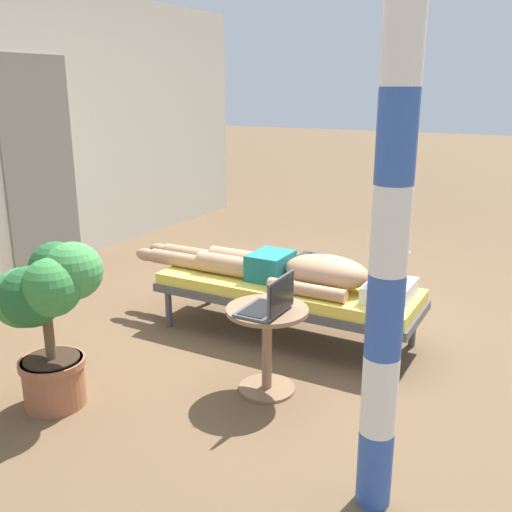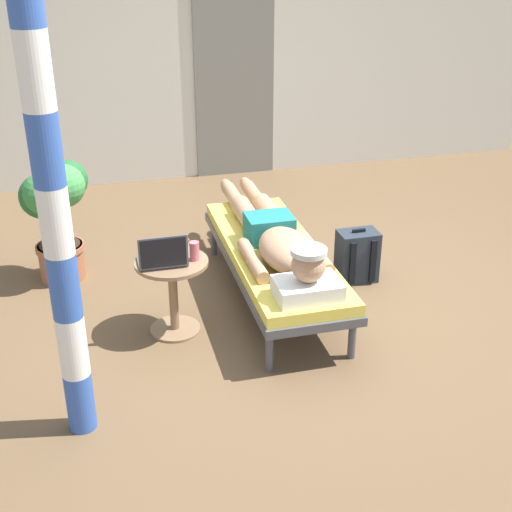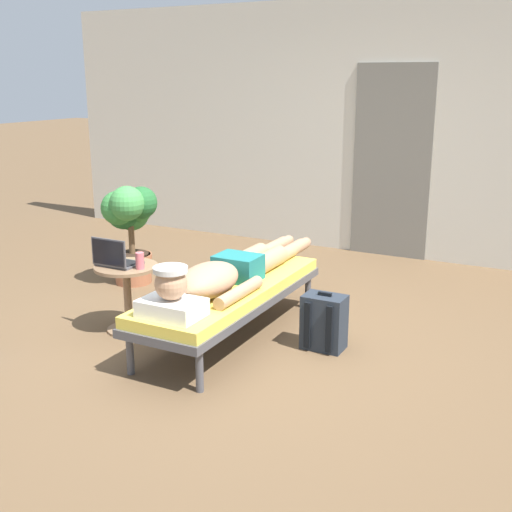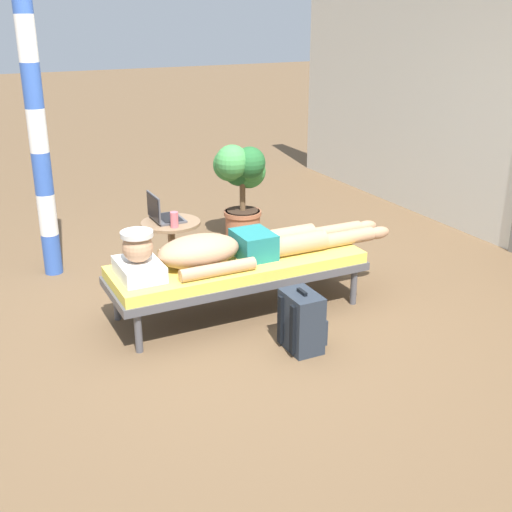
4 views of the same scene
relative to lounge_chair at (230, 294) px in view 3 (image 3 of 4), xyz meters
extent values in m
plane|color=brown|center=(0.14, -0.12, -0.35)|extent=(40.00, 40.00, 0.00)
cube|color=beige|center=(0.00, 2.93, 1.00)|extent=(7.60, 0.20, 2.70)
cube|color=slate|center=(0.37, 2.82, 0.67)|extent=(0.84, 0.03, 2.04)
cylinder|color=#4C4C51|center=(-0.27, 0.85, -0.21)|extent=(0.05, 0.05, 0.28)
cylinder|color=#4C4C51|center=(0.27, 0.85, -0.21)|extent=(0.05, 0.05, 0.28)
cylinder|color=#4C4C51|center=(-0.27, -0.85, -0.21)|extent=(0.05, 0.05, 0.28)
cylinder|color=#4C4C51|center=(0.27, -0.85, -0.21)|extent=(0.05, 0.05, 0.28)
cube|color=#4C4C51|center=(0.00, 0.00, -0.04)|extent=(0.64, 1.90, 0.06)
cube|color=#E5CC4C|center=(0.00, 0.00, 0.03)|extent=(0.61, 1.86, 0.08)
cube|color=white|center=(0.00, -0.74, 0.13)|extent=(0.40, 0.28, 0.11)
sphere|color=tan|center=(0.00, -0.74, 0.29)|extent=(0.21, 0.21, 0.21)
cylinder|color=silver|center=(0.00, -0.74, 0.38)|extent=(0.22, 0.22, 0.03)
ellipsoid|color=tan|center=(0.00, -0.30, 0.19)|extent=(0.35, 0.60, 0.23)
cylinder|color=tan|center=(-0.22, -0.25, 0.12)|extent=(0.09, 0.55, 0.09)
cylinder|color=tan|center=(0.22, -0.25, 0.12)|extent=(0.09, 0.55, 0.09)
cube|color=#1E7272|center=(0.00, 0.13, 0.17)|extent=(0.33, 0.26, 0.19)
cylinder|color=tan|center=(-0.08, 0.47, 0.15)|extent=(0.15, 0.42, 0.15)
cylinder|color=tan|center=(-0.08, 0.90, 0.13)|extent=(0.11, 0.44, 0.11)
ellipsoid|color=tan|center=(-0.08, 1.19, 0.12)|extent=(0.09, 0.20, 0.10)
cylinder|color=tan|center=(0.09, 0.47, 0.15)|extent=(0.15, 0.42, 0.15)
cylinder|color=tan|center=(0.09, 0.90, 0.13)|extent=(0.11, 0.44, 0.11)
ellipsoid|color=tan|center=(0.09, 1.19, 0.12)|extent=(0.09, 0.20, 0.10)
cylinder|color=#8C6B4C|center=(-0.76, -0.24, -0.34)|extent=(0.34, 0.34, 0.02)
cylinder|color=#8C6B4C|center=(-0.76, -0.24, -0.09)|extent=(0.06, 0.06, 0.48)
cylinder|color=#8C6B4C|center=(-0.76, -0.24, 0.17)|extent=(0.48, 0.48, 0.02)
cube|color=#4C4C51|center=(-0.82, -0.24, 0.19)|extent=(0.31, 0.22, 0.02)
cube|color=black|center=(-0.82, -0.23, 0.20)|extent=(0.27, 0.15, 0.00)
cube|color=#4C4C51|center=(-0.82, -0.36, 0.30)|extent=(0.31, 0.01, 0.21)
cube|color=black|center=(-0.82, -0.37, 0.30)|extent=(0.29, 0.00, 0.19)
cylinder|color=#D86672|center=(-0.61, -0.26, 0.24)|extent=(0.06, 0.06, 0.13)
cube|color=#262D38|center=(0.70, 0.14, -0.15)|extent=(0.30, 0.20, 0.40)
cube|color=#262D38|center=(0.70, 0.26, -0.22)|extent=(0.23, 0.04, 0.18)
cube|color=black|center=(0.62, 0.02, -0.15)|extent=(0.04, 0.02, 0.34)
cube|color=black|center=(0.78, 0.02, -0.15)|extent=(0.04, 0.02, 0.34)
cube|color=black|center=(0.70, 0.14, 0.07)|extent=(0.10, 0.02, 0.02)
cylinder|color=#9E5B3D|center=(-1.49, 0.74, -0.21)|extent=(0.34, 0.34, 0.28)
cylinder|color=#9E5B3D|center=(-1.49, 0.74, -0.09)|extent=(0.37, 0.37, 0.04)
cylinder|color=#332319|center=(-1.49, 0.74, -0.06)|extent=(0.31, 0.31, 0.01)
cylinder|color=brown|center=(-1.49, 0.74, 0.10)|extent=(0.06, 0.06, 0.34)
sphere|color=#23602D|center=(-1.37, 0.76, 0.44)|extent=(0.30, 0.30, 0.30)
sphere|color=#38843D|center=(-1.45, 0.82, 0.33)|extent=(0.22, 0.22, 0.22)
sphere|color=#38843D|center=(-1.55, 0.84, 0.31)|extent=(0.33, 0.33, 0.33)
sphere|color=#23602D|center=(-1.57, 0.75, 0.33)|extent=(0.33, 0.33, 0.33)
sphere|color=#38843D|center=(-1.53, 0.63, 0.40)|extent=(0.31, 0.31, 0.31)
sphere|color=#429347|center=(-1.40, 0.60, 0.45)|extent=(0.32, 0.32, 0.32)
camera|label=1|loc=(-3.52, -1.68, 1.40)|focal=40.58mm
camera|label=2|loc=(-1.24, -4.24, 2.15)|focal=48.32mm
camera|label=3|loc=(2.28, -3.94, 1.56)|focal=45.38mm
camera|label=4|loc=(4.07, -1.86, 1.82)|focal=46.10mm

